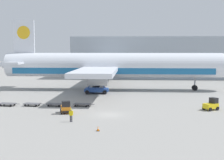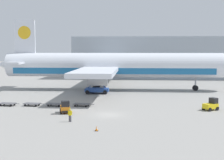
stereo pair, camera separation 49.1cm
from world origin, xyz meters
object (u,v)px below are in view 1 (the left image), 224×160
Objects in this scene: baggage_dolly_second at (32,104)px; ground_crew_near at (71,114)px; baggage_dolly_third at (55,104)px; traffic_cone_near at (98,129)px; scissor_lift_loader at (97,84)px; airplane_main at (109,66)px; baggage_dolly_trail at (82,104)px; baggage_dolly_lead at (7,104)px; baggage_tug_mid at (211,105)px; baggage_tug_foreground at (66,108)px.

ground_crew_near reaches higher than baggage_dolly_second.
baggage_dolly_third is 18.39m from traffic_cone_near.
baggage_dolly_second is (-9.63, -16.14, -1.77)m from scissor_lift_loader.
airplane_main is 31.44× the size of ground_crew_near.
scissor_lift_loader is 1.52× the size of baggage_dolly_second.
ground_crew_near is (-0.59, -27.57, -1.06)m from scissor_lift_loader.
baggage_dolly_trail is at bearing 91.12° from ground_crew_near.
baggage_dolly_lead is 2.04× the size of ground_crew_near.
ground_crew_near is at bearing 132.65° from traffic_cone_near.
traffic_cone_near is at bearing -172.73° from baggage_tug_mid.
scissor_lift_loader is 32.34m from traffic_cone_near.
airplane_main is 30.91m from baggage_tug_mid.
baggage_tug_mid is (18.30, -24.41, -4.96)m from airplane_main.
ground_crew_near is at bearing -43.87° from baggage_dolly_second.
baggage_tug_mid is at bearing -52.64° from airplane_main.
baggage_tug_foreground is 11.90m from traffic_cone_near.
scissor_lift_loader reaches higher than ground_crew_near.
scissor_lift_loader is 18.88m from baggage_dolly_second.
baggage_dolly_lead is 17.55m from ground_crew_near.
baggage_dolly_lead and baggage_dolly_third have the same top height.
baggage_dolly_second is 20.71m from traffic_cone_near.
traffic_cone_near is (3.57, -32.09, -1.87)m from scissor_lift_loader.
baggage_dolly_second is at bearing -117.71° from airplane_main.
baggage_dolly_lead is 4.37m from baggage_dolly_second.
baggage_dolly_third is at bearing -169.78° from baggage_dolly_trail.
airplane_main is 15.39× the size of baggage_dolly_lead.
airplane_main reaches higher than baggage_tug_foreground.
baggage_dolly_second is 1.00× the size of baggage_dolly_third.
baggage_dolly_second is at bearing -170.84° from baggage_dolly_trail.
airplane_main is at bearing 84.63° from ground_crew_near.
baggage_tug_mid reaches higher than traffic_cone_near.
baggage_dolly_lead is (-13.99, -16.26, -1.77)m from scissor_lift_loader.
scissor_lift_loader is 1.52× the size of baggage_dolly_third.
airplane_main is 7.82m from scissor_lift_loader.
airplane_main is 26.20m from baggage_dolly_second.
baggage_dolly_second is (-30.41, 1.83, -0.49)m from baggage_tug_mid.
airplane_main is 34.48m from ground_crew_near.
scissor_lift_loader is at bearing -110.58° from airplane_main.
baggage_tug_foreground is (-4.98, -28.31, -4.96)m from airplane_main.
baggage_dolly_lead is 13.13m from baggage_dolly_trail.
baggage_dolly_second is at bearing 129.60° from traffic_cone_near.
scissor_lift_loader is 21.53m from baggage_dolly_lead.
baggage_tug_mid is at bearing 2.43° from baggage_dolly_trail.
traffic_cone_near is (4.43, -16.16, -0.10)m from baggage_dolly_trail.
baggage_tug_foreground is at bearing -18.19° from baggage_dolly_lead.
baggage_dolly_trail is (8.77, 0.21, 0.00)m from baggage_dolly_second.
baggage_dolly_third is at bearing 8.73° from baggage_dolly_lead.
baggage_dolly_trail is (4.69, 0.20, 0.00)m from baggage_dolly_third.
ground_crew_near reaches higher than baggage_dolly_lead.
scissor_lift_loader reaches higher than baggage_dolly_third.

